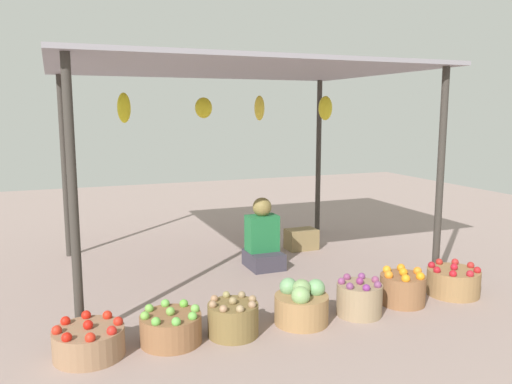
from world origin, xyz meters
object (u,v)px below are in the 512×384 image
Objects in this scene: vendor_person at (263,241)px; basket_red_tomatoes at (89,341)px; basket_potatoes at (233,319)px; basket_purple_onions at (359,298)px; basket_green_apples at (171,328)px; basket_oranges at (403,288)px; basket_cabbages at (301,305)px; wooden_crate_near_vendor at (301,239)px; basket_red_apples at (453,281)px.

basket_red_tomatoes is at bearing -142.25° from vendor_person.
basket_potatoes is 1.13m from basket_purple_onions.
basket_oranges is at bearing 0.51° from basket_green_apples.
basket_potatoes is at bearing 179.40° from basket_purple_onions.
wooden_crate_near_vendor is (1.03, 2.05, -0.03)m from basket_cabbages.
basket_oranges reaches higher than basket_red_apples.
vendor_person is 1.76× the size of basket_cabbages.
basket_purple_onions is at bearing -103.23° from wooden_crate_near_vendor.
basket_cabbages is at bearing 177.43° from basket_purple_onions.
basket_red_tomatoes is 1.06m from basket_potatoes.
basket_cabbages is 0.91× the size of basket_red_apples.
basket_oranges reaches higher than basket_green_apples.
basket_red_tomatoes is 1.31× the size of wooden_crate_near_vendor.
basket_red_tomatoes is at bearing -179.56° from basket_oranges.
basket_red_apples is at bearing 4.94° from basket_purple_onions.
basket_potatoes is 0.81× the size of basket_red_apples.
basket_oranges is 1.06× the size of wooden_crate_near_vendor.
vendor_person is 1.61× the size of basket_red_apples.
basket_purple_onions is 1.01× the size of wooden_crate_near_vendor.
basket_oranges is 0.59m from basket_red_apples.
basket_green_apples is at bearing 0.17° from basket_red_tomatoes.
basket_purple_onions is at bearing -0.60° from basket_potatoes.
basket_potatoes is at bearing -178.81° from basket_cabbages.
basket_red_apples reaches higher than basket_green_apples.
basket_red_apples is at bearing 0.66° from basket_red_tomatoes.
basket_cabbages is at bearing -1.86° from basket_green_apples.
basket_oranges is 2.00m from wooden_crate_near_vendor.
vendor_person is at bearing 37.75° from basket_red_tomatoes.
basket_green_apples is (0.59, 0.00, 0.01)m from basket_red_tomatoes.
basket_green_apples is 1.61m from basket_purple_onions.
basket_purple_onions is at bearing -81.10° from vendor_person.
basket_potatoes is 2.63m from wooden_crate_near_vendor.
basket_cabbages reaches higher than basket_potatoes.
basket_oranges is 0.83× the size of basket_red_apples.
basket_red_apples is (2.71, 0.04, 0.01)m from basket_green_apples.
basket_purple_onions reaches higher than basket_green_apples.
vendor_person is at bearing 79.30° from basket_cabbages.
basket_oranges is (1.04, 0.05, -0.01)m from basket_cabbages.
vendor_person is 2.00m from basket_red_apples.
basket_cabbages is (1.07, -0.03, 0.04)m from basket_green_apples.
basket_oranges is at bearing 0.44° from basket_red_tomatoes.
basket_cabbages is at bearing -177.52° from basket_red_apples.
basket_purple_onions is at bearing -2.57° from basket_cabbages.
basket_purple_onions is (0.54, -0.02, -0.01)m from basket_cabbages.
basket_red_tomatoes is 1.08× the size of basket_green_apples.
wooden_crate_near_vendor is at bearing 90.49° from basket_oranges.
basket_potatoes is at bearing -119.70° from vendor_person.
basket_green_apples is at bearing 178.14° from basket_cabbages.
basket_red_tomatoes is at bearing 177.55° from basket_potatoes.
basket_red_apples is (3.30, 0.04, 0.02)m from basket_red_tomatoes.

